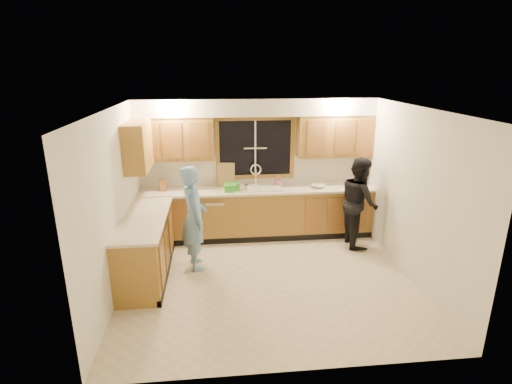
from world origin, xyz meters
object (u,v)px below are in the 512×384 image
Objects in this scene: soap_bottle at (278,182)px; dishwasher at (210,217)px; dish_crate at (232,188)px; knife_block at (162,185)px; woman at (359,202)px; man at (194,218)px; stove at (140,265)px; bowl at (318,186)px; sink at (257,191)px.

dishwasher is at bearing -175.08° from soap_bottle.
dish_crate is 1.52× the size of soap_bottle.
soap_bottle is (2.06, 0.07, -0.02)m from knife_block.
knife_block is at bearing 81.96° from woman.
woman is (2.80, 0.56, -0.03)m from man.
stove is 0.57× the size of woman.
dish_crate is at bearing 80.19° from woman.
bowl is (0.72, -0.16, -0.06)m from soap_bottle.
sink is at bearing -58.05° from man.
woman is at bearing -37.77° from bowl.
soap_bottle is at bearing -64.57° from man.
knife_block reaches higher than dish_crate.
dishwasher is 0.70m from dish_crate.
dish_crate is at bearing -166.70° from soap_bottle.
bowl is (-0.61, 0.47, 0.16)m from woman.
dish_crate reaches higher than stove.
man is 1.18m from dish_crate.
dish_crate is (1.22, -0.13, -0.04)m from knife_block.
knife_block is at bearing -178.15° from soap_bottle.
knife_block is 0.88× the size of bowl.
knife_block is 2.78m from bowl.
dish_crate is (-2.17, 0.43, 0.20)m from woman.
soap_bottle is (0.85, 0.20, 0.03)m from dish_crate.
sink is at bearing -17.57° from knife_block.
soap_bottle is (2.19, 1.92, 0.56)m from stove.
sink reaches higher than dishwasher.
bowl is at bearing 53.61° from woman.
woman reaches higher than sink.
dish_crate is (-0.45, -0.11, 0.12)m from sink.
man is (-0.23, -1.08, 0.41)m from dishwasher.
dish_crate is at bearing -45.88° from man.
man is 6.15× the size of dish_crate.
sink is at bearing 176.74° from bowl.
knife_block is 2.07m from soap_bottle.
soap_bottle is at bearing 66.01° from woman.
sink is 1.54m from man.
sink is 0.96× the size of stove.
stove is 5.13× the size of soap_bottle.
bowl is (2.78, -0.09, -0.08)m from knife_block.
soap_bottle is 0.73m from bowl.
soap_bottle reaches higher than bowl.
woman is at bearing -11.50° from dishwasher.
stove is 3.44m from bowl.
woman is at bearing 20.07° from stove.
woman is 6.56× the size of bowl.
bowl is at bearing -78.20° from man.
woman is 7.48× the size of knife_block.
woman reaches higher than stove.
stove is 3.76× the size of bowl.
woman is (1.72, -0.54, -0.08)m from sink.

